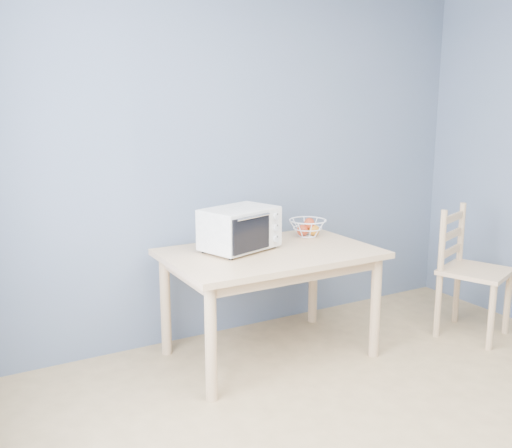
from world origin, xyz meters
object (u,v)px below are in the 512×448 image
toaster_oven (238,229)px  dining_chair (469,273)px  dining_table (270,265)px  fruit_basket (307,227)px

toaster_oven → dining_chair: size_ratio=0.59×
dining_table → dining_chair: bearing=-15.2°
fruit_basket → dining_chair: dining_chair is taller
fruit_basket → dining_chair: bearing=-31.3°
toaster_oven → dining_chair: (1.69, -0.51, -0.43)m
dining_table → dining_chair: size_ratio=1.45×
dining_table → toaster_oven: toaster_oven is taller
dining_table → toaster_oven: 0.34m
toaster_oven → fruit_basket: bearing=-7.2°
toaster_oven → fruit_basket: size_ratio=1.57×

